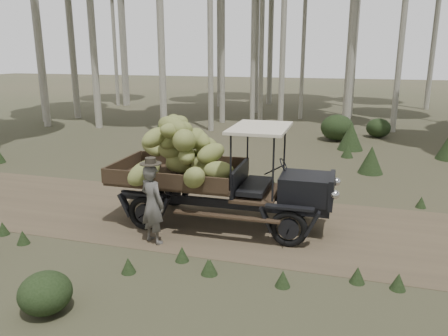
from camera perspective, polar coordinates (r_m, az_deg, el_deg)
The scene contains 5 objects.
ground at distance 10.19m, azimuth 7.24°, elevation -7.63°, with size 120.00×120.00×0.00m, color #473D2B.
dirt_track at distance 10.19m, azimuth 7.24°, elevation -7.61°, with size 70.00×4.00×0.01m, color brown.
banana_truck at distance 9.98m, azimuth -2.51°, elevation 0.70°, with size 5.15×2.55×2.59m.
farmer at distance 9.15m, azimuth -9.34°, elevation -4.55°, with size 0.73×0.62×1.84m.
undergrowth at distance 10.03m, azimuth 11.70°, elevation -5.10°, with size 23.21×23.90×1.29m.
Camera 1 is at (1.41, -9.31, 3.89)m, focal length 35.00 mm.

